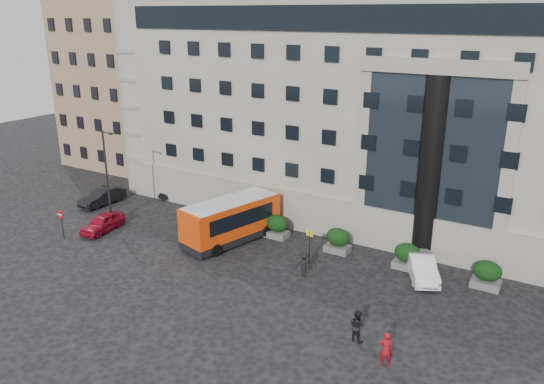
% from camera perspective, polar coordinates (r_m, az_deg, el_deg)
% --- Properties ---
extents(ground, '(120.00, 120.00, 0.00)m').
position_cam_1_polar(ground, '(36.72, -7.39, -8.60)').
color(ground, black).
rests_on(ground, ground).
extents(civic_building, '(44.00, 24.00, 18.00)m').
position_cam_1_polar(civic_building, '(50.12, 13.82, 9.28)').
color(civic_building, gray).
rests_on(civic_building, ground).
extents(entrance_column, '(1.80, 1.80, 13.00)m').
position_cam_1_polar(entrance_column, '(38.05, 16.70, 2.27)').
color(entrance_column, black).
rests_on(entrance_column, ground).
extents(apartment_near, '(14.00, 14.00, 20.00)m').
position_cam_1_polar(apartment_near, '(63.98, -13.79, 12.14)').
color(apartment_near, '#977658').
rests_on(apartment_near, ground).
extents(apartment_far, '(13.00, 13.00, 22.00)m').
position_cam_1_polar(apartment_far, '(79.45, -6.11, 14.47)').
color(apartment_far, brown).
rests_on(apartment_far, ground).
extents(hedge_a, '(1.80, 1.26, 1.84)m').
position_cam_1_polar(hedge_a, '(44.22, -5.29, -2.34)').
color(hedge_a, '#545452').
rests_on(hedge_a, ground).
extents(hedge_b, '(1.80, 1.26, 1.84)m').
position_cam_1_polar(hedge_b, '(41.54, 0.53, -3.68)').
color(hedge_b, '#545452').
rests_on(hedge_b, ground).
extents(hedge_c, '(1.80, 1.26, 1.84)m').
position_cam_1_polar(hedge_c, '(39.37, 7.08, -5.14)').
color(hedge_c, '#545452').
rests_on(hedge_c, ground).
extents(hedge_d, '(1.80, 1.26, 1.84)m').
position_cam_1_polar(hedge_d, '(37.79, 14.33, -6.67)').
color(hedge_d, '#545452').
rests_on(hedge_d, ground).
extents(hedge_e, '(1.80, 1.26, 1.84)m').
position_cam_1_polar(hedge_e, '(36.89, 22.11, -8.19)').
color(hedge_e, '#545452').
rests_on(hedge_e, ground).
extents(street_lamp, '(1.16, 0.18, 8.00)m').
position_cam_1_polar(street_lamp, '(44.93, -17.30, 1.84)').
color(street_lamp, '#262628').
rests_on(street_lamp, ground).
extents(bus_stop_sign, '(0.50, 0.08, 2.52)m').
position_cam_1_polar(bus_stop_sign, '(37.07, 4.07, -5.25)').
color(bus_stop_sign, '#262628').
rests_on(bus_stop_sign, ground).
extents(no_entry_sign, '(0.64, 0.16, 2.32)m').
position_cam_1_polar(no_entry_sign, '(44.17, -21.74, -2.68)').
color(no_entry_sign, '#262628').
rests_on(no_entry_sign, ground).
extents(minibus, '(4.69, 8.35, 3.30)m').
position_cam_1_polar(minibus, '(40.66, -4.43, -2.90)').
color(minibus, '#DC3C0A').
rests_on(minibus, ground).
extents(red_truck, '(2.85, 5.44, 2.83)m').
position_cam_1_polar(red_truck, '(53.94, -9.26, 1.98)').
color(red_truck, maroon).
rests_on(red_truck, ground).
extents(parked_car_a, '(2.12, 4.28, 1.40)m').
position_cam_1_polar(parked_car_a, '(44.93, -17.76, -3.16)').
color(parked_car_a, maroon).
rests_on(parked_car_a, ground).
extents(parked_car_b, '(1.71, 4.56, 1.49)m').
position_cam_1_polar(parked_car_b, '(51.06, -17.78, -0.49)').
color(parked_car_b, black).
rests_on(parked_car_b, ground).
extents(parked_car_c, '(2.38, 4.62, 1.28)m').
position_cam_1_polar(parked_car_c, '(52.11, -10.10, 0.40)').
color(parked_car_c, black).
rests_on(parked_car_c, ground).
extents(parked_car_d, '(3.10, 5.67, 1.51)m').
position_cam_1_polar(parked_car_d, '(52.51, -9.11, 0.73)').
color(parked_car_d, black).
rests_on(parked_car_d, ground).
extents(white_taxi, '(3.53, 4.83, 1.52)m').
position_cam_1_polar(white_taxi, '(36.88, 15.81, -7.76)').
color(white_taxi, white).
rests_on(white_taxi, ground).
extents(pedestrian_a, '(0.82, 0.68, 1.91)m').
position_cam_1_polar(pedestrian_a, '(27.95, 12.16, -16.20)').
color(pedestrian_a, maroon).
rests_on(pedestrian_a, ground).
extents(pedestrian_b, '(1.03, 0.89, 1.82)m').
position_cam_1_polar(pedestrian_b, '(29.54, 9.11, -14.00)').
color(pedestrian_b, black).
rests_on(pedestrian_b, ground).
extents(pedestrian_c, '(1.24, 0.92, 1.71)m').
position_cam_1_polar(pedestrian_c, '(35.68, 3.45, -7.79)').
color(pedestrian_c, black).
rests_on(pedestrian_c, ground).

